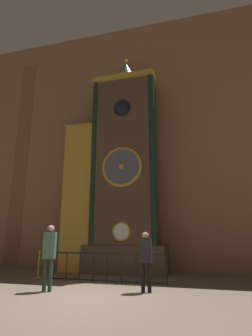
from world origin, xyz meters
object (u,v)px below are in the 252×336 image
(visitor_near, at_px, (49,251))
(stanchion_post, at_px, (38,269))
(clock_tower, at_px, (116,173))
(visitor_far, at_px, (146,256))

(visitor_near, height_order, stanchion_post, visitor_near)
(clock_tower, relative_size, stanchion_post, 10.42)
(visitor_far, distance_m, stanchion_post, 4.62)
(visitor_near, xyz_separation_m, visitor_far, (2.75, 0.58, -0.13))
(visitor_far, bearing_deg, visitor_near, -171.96)
(visitor_far, xyz_separation_m, stanchion_post, (-4.34, 1.44, -0.66))
(visitor_near, xyz_separation_m, stanchion_post, (-1.60, 2.03, -0.79))
(clock_tower, xyz_separation_m, stanchion_post, (-2.36, -2.09, -4.01))
(visitor_far, bearing_deg, clock_tower, 115.42)
(visitor_near, bearing_deg, stanchion_post, 113.89)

